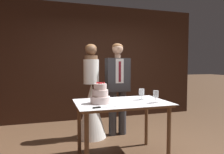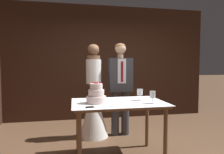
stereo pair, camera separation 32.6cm
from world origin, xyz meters
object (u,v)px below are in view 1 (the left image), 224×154
at_px(cake_knife, 103,107).
at_px(wine_glass_middle, 142,92).
at_px(bride, 91,103).
at_px(tiered_cake, 100,95).
at_px(wine_glass_near, 156,95).
at_px(cake_table, 122,109).
at_px(groom, 118,83).

height_order(cake_knife, wine_glass_middle, wine_glass_middle).
height_order(cake_knife, bride, bride).
bearing_deg(wine_glass_middle, cake_knife, -151.56).
bearing_deg(tiered_cake, wine_glass_middle, 7.64).
bearing_deg(wine_glass_middle, bride, 123.70).
bearing_deg(wine_glass_near, cake_table, 154.13).
distance_m(wine_glass_near, groom, 1.17).
bearing_deg(bride, wine_glass_middle, -56.30).
bearing_deg(bride, cake_table, -75.03).
relative_size(cake_table, groom, 0.74).
xyz_separation_m(wine_glass_middle, groom, (-0.08, 0.89, 0.05)).
xyz_separation_m(tiered_cake, wine_glass_middle, (0.66, 0.09, 0.01)).
height_order(cake_table, bride, bride).
relative_size(wine_glass_near, groom, 0.10).
xyz_separation_m(cake_table, tiered_cake, (-0.32, -0.03, 0.21)).
xyz_separation_m(cake_table, cake_knife, (-0.35, -0.31, 0.11)).
bearing_deg(cake_table, cake_knife, -138.46).
bearing_deg(tiered_cake, cake_table, 4.58).
bearing_deg(wine_glass_middle, wine_glass_near, -71.85).
bearing_deg(wine_glass_near, wine_glass_middle, 108.15).
xyz_separation_m(cake_knife, wine_glass_middle, (0.69, 0.37, 0.11)).
xyz_separation_m(tiered_cake, wine_glass_near, (0.74, -0.18, 0.00)).
height_order(wine_glass_middle, groom, groom).
bearing_deg(wine_glass_middle, tiered_cake, -172.36).
distance_m(tiered_cake, cake_knife, 0.30).
xyz_separation_m(wine_glass_middle, bride, (-0.59, 0.89, -0.31)).
bearing_deg(groom, tiered_cake, -120.41).
bearing_deg(wine_glass_middle, groom, 95.40).
xyz_separation_m(cake_knife, groom, (0.60, 1.26, 0.16)).
xyz_separation_m(tiered_cake, groom, (0.57, 0.97, 0.06)).
distance_m(tiered_cake, wine_glass_near, 0.77).
distance_m(wine_glass_middle, bride, 1.11).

